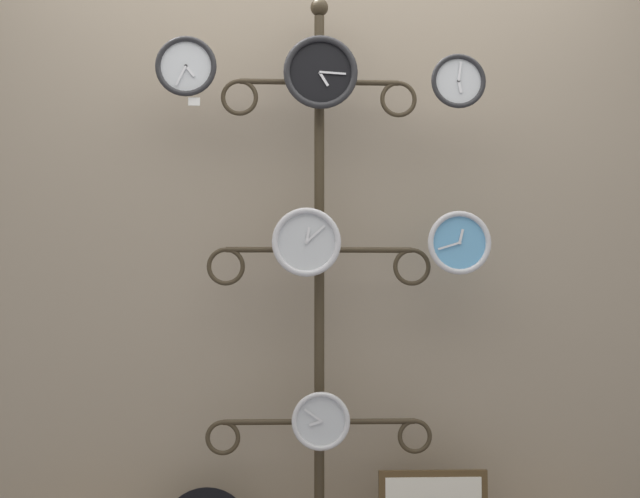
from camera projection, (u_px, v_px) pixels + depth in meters
name	position (u px, v px, depth m)	size (l,w,h in m)	color
shop_wall	(317.00, 194.00, 3.31)	(4.40, 0.04, 2.80)	gray
display_stand	(319.00, 380.00, 3.11)	(0.79, 0.38, 2.08)	#382D1E
clock_top_left	(186.00, 67.00, 3.07)	(0.21, 0.04, 0.21)	silver
clock_top_center	(319.00, 73.00, 3.09)	(0.26, 0.04, 0.26)	black
clock_top_right	(458.00, 82.00, 3.09)	(0.19, 0.04, 0.19)	silver
clock_middle_center	(306.00, 242.00, 3.04)	(0.24, 0.04, 0.24)	silver
clock_middle_right	(459.00, 243.00, 3.09)	(0.22, 0.04, 0.22)	#60A8DB
clock_bottom_center	(322.00, 421.00, 2.99)	(0.20, 0.04, 0.20)	silver
price_tag_upper	(194.00, 102.00, 3.06)	(0.04, 0.00, 0.03)	white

